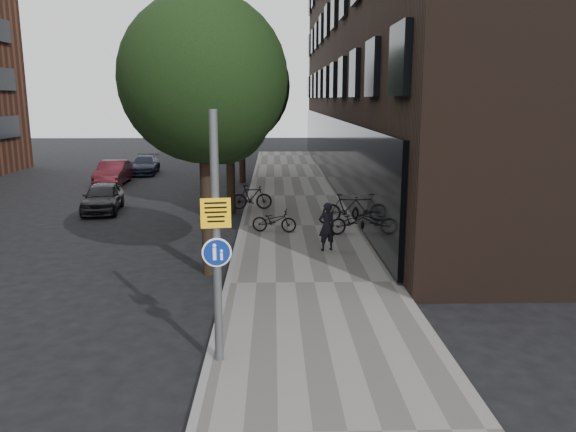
{
  "coord_description": "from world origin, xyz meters",
  "views": [
    {
      "loc": [
        -0.8,
        -10.54,
        4.79
      ],
      "look_at": [
        -0.45,
        2.76,
        2.0
      ],
      "focal_mm": 35.0,
      "sensor_mm": 36.0,
      "label": 1
    }
  ],
  "objects_px": {
    "pedestrian": "(327,227)",
    "parked_bike_facade_near": "(353,221)",
    "signpost": "(216,239)",
    "parked_car_near": "(103,197)"
  },
  "relations": [
    {
      "from": "parked_bike_facade_near",
      "to": "pedestrian",
      "type": "bearing_deg",
      "value": 138.1
    },
    {
      "from": "pedestrian",
      "to": "parked_car_near",
      "type": "relative_size",
      "value": 0.42
    },
    {
      "from": "pedestrian",
      "to": "parked_car_near",
      "type": "height_order",
      "value": "pedestrian"
    },
    {
      "from": "pedestrian",
      "to": "parked_bike_facade_near",
      "type": "bearing_deg",
      "value": -136.81
    },
    {
      "from": "pedestrian",
      "to": "parked_bike_facade_near",
      "type": "xyz_separation_m",
      "value": [
        1.14,
        2.18,
        -0.3
      ]
    },
    {
      "from": "parked_car_near",
      "to": "signpost",
      "type": "bearing_deg",
      "value": -73.63
    },
    {
      "from": "parked_bike_facade_near",
      "to": "signpost",
      "type": "bearing_deg",
      "value": 144.29
    },
    {
      "from": "parked_bike_facade_near",
      "to": "parked_car_near",
      "type": "xyz_separation_m",
      "value": [
        -10.16,
        4.84,
        0.04
      ]
    },
    {
      "from": "signpost",
      "to": "parked_bike_facade_near",
      "type": "xyz_separation_m",
      "value": [
        3.8,
        9.64,
        -1.81
      ]
    },
    {
      "from": "pedestrian",
      "to": "signpost",
      "type": "bearing_deg",
      "value": 51.31
    }
  ]
}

